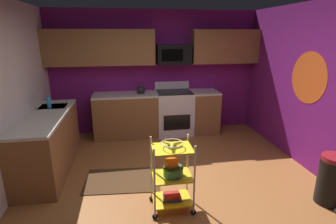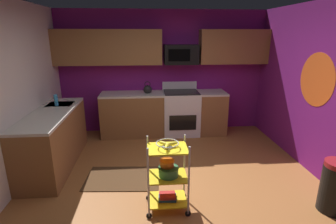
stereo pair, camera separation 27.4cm
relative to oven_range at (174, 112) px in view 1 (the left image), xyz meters
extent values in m
cube|color=#995B2D|center=(-0.37, -2.10, -0.50)|extent=(4.40, 4.80, 0.04)
cube|color=#751970|center=(-0.37, 0.33, 0.82)|extent=(4.52, 0.06, 2.60)
cube|color=#751970|center=(1.86, -2.10, 0.82)|extent=(0.06, 4.80, 2.60)
cylinder|color=#E5591E|center=(1.83, -1.67, 0.97)|extent=(0.00, 0.82, 0.82)
cube|color=brown|center=(-0.37, 0.00, -0.04)|extent=(2.65, 0.60, 0.88)
cube|color=beige|center=(-0.37, 0.00, 0.42)|extent=(2.65, 0.60, 0.04)
cube|color=brown|center=(-2.27, -1.26, -0.04)|extent=(0.60, 1.92, 0.88)
cube|color=beige|center=(-2.27, -1.26, 0.42)|extent=(0.60, 1.92, 0.04)
cube|color=#B7BABC|center=(-2.27, -0.75, 0.36)|extent=(0.44, 0.36, 0.16)
cube|color=white|center=(0.00, 0.00, -0.02)|extent=(0.76, 0.64, 0.92)
cube|color=black|center=(0.00, -0.33, -0.13)|extent=(0.56, 0.01, 0.32)
cube|color=white|center=(0.00, 0.29, 0.53)|extent=(0.76, 0.06, 0.18)
cube|color=black|center=(0.00, 0.00, 0.45)|extent=(0.72, 0.60, 0.02)
cube|color=brown|center=(-1.48, 0.13, 1.37)|extent=(2.17, 0.33, 0.70)
cube|color=brown|center=(1.12, 0.13, 1.37)|extent=(1.43, 0.33, 0.70)
cube|color=black|center=(0.00, 0.11, 1.22)|extent=(0.70, 0.38, 0.40)
cube|color=black|center=(-0.06, -0.09, 1.22)|extent=(0.44, 0.01, 0.24)
cylinder|color=silver|center=(-0.74, -2.75, 0.00)|extent=(0.02, 0.02, 0.88)
cylinder|color=black|center=(-0.74, -2.75, -0.44)|extent=(0.07, 0.02, 0.07)
cylinder|color=silver|center=(-0.27, -2.75, 0.00)|extent=(0.02, 0.02, 0.88)
cylinder|color=black|center=(-0.27, -2.75, -0.44)|extent=(0.07, 0.02, 0.07)
cylinder|color=silver|center=(-0.74, -2.39, 0.00)|extent=(0.02, 0.02, 0.88)
cylinder|color=black|center=(-0.74, -2.39, -0.44)|extent=(0.07, 0.02, 0.07)
cylinder|color=silver|center=(-0.27, -2.39, 0.00)|extent=(0.02, 0.02, 0.88)
cylinder|color=black|center=(-0.27, -2.39, -0.44)|extent=(0.07, 0.02, 0.07)
cube|color=yellow|center=(-0.51, -2.57, -0.36)|extent=(0.47, 0.36, 0.02)
cube|color=yellow|center=(-0.51, -2.57, -0.03)|extent=(0.47, 0.36, 0.02)
cube|color=yellow|center=(-0.51, -2.57, 0.34)|extent=(0.47, 0.36, 0.02)
torus|color=silver|center=(-0.51, -2.57, 0.41)|extent=(0.27, 0.27, 0.01)
cylinder|color=silver|center=(-0.51, -2.57, 0.36)|extent=(0.12, 0.12, 0.02)
ellipsoid|color=yellow|center=(-0.46, -2.56, 0.40)|extent=(0.17, 0.09, 0.04)
ellipsoid|color=yellow|center=(-0.54, -2.54, 0.40)|extent=(0.15, 0.14, 0.04)
ellipsoid|color=yellow|center=(-0.52, -2.62, 0.40)|extent=(0.08, 0.17, 0.04)
cylinder|color=#387F4C|center=(-0.49, -2.57, 0.04)|extent=(0.24, 0.24, 0.11)
torus|color=#387F4C|center=(-0.49, -2.57, 0.09)|extent=(0.25, 0.25, 0.01)
cylinder|color=orange|center=(-0.51, -2.54, 0.13)|extent=(0.17, 0.17, 0.08)
torus|color=orange|center=(-0.51, -2.54, 0.17)|extent=(0.18, 0.18, 0.01)
cube|color=#1E4C8C|center=(-0.51, -2.57, -0.33)|extent=(0.23, 0.18, 0.03)
cube|color=#B22626|center=(-0.51, -2.57, -0.30)|extent=(0.20, 0.16, 0.04)
sphere|color=black|center=(-0.71, 0.00, 0.51)|extent=(0.18, 0.18, 0.18)
sphere|color=black|center=(-0.71, 0.00, 0.60)|extent=(0.03, 0.03, 0.03)
cone|color=black|center=(-0.63, 0.00, 0.53)|extent=(0.09, 0.04, 0.06)
torus|color=black|center=(-0.71, 0.00, 0.63)|extent=(0.12, 0.01, 0.12)
cylinder|color=#2D8CBF|center=(-2.29, -0.87, 0.54)|extent=(0.06, 0.06, 0.20)
cylinder|color=black|center=(1.53, -2.79, -0.18)|extent=(0.34, 0.34, 0.60)
cylinder|color=maroon|center=(1.53, -2.79, 0.15)|extent=(0.33, 0.33, 0.06)
cube|color=#472D19|center=(-1.13, -1.82, -0.47)|extent=(1.15, 0.78, 0.01)
camera|label=1|loc=(-1.01, -5.35, 1.65)|focal=27.94mm
camera|label=2|loc=(-0.74, -5.38, 1.65)|focal=27.94mm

